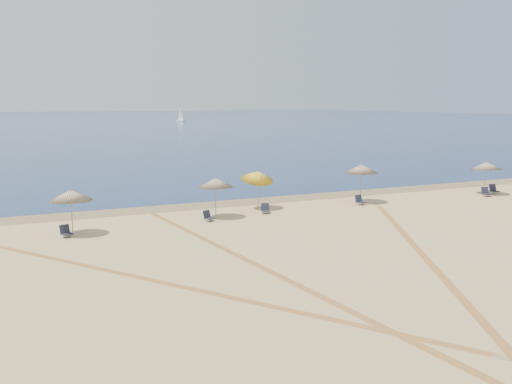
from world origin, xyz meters
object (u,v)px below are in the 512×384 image
Objects in this scene: chair_6 at (486,192)px; chair_3 at (208,216)px; umbrella_3 at (258,176)px; chair_2 at (66,232)px; chair_5 at (360,200)px; umbrella_2 at (216,183)px; chair_4 at (265,209)px; umbrella_1 at (71,195)px; chair_7 at (494,189)px; umbrella_5 at (486,166)px; umbrella_4 at (361,169)px; sailboat_0 at (181,116)px.

chair_3 is at bearing -165.53° from chair_6.
chair_2 is at bearing -166.65° from umbrella_3.
chair_5 is at bearing -12.07° from umbrella_3.
umbrella_2 reaches higher than chair_3.
chair_3 is 1.03× the size of chair_4.
umbrella_1 is 3.11× the size of chair_6.
chair_7 is (21.82, -0.35, -1.76)m from umbrella_2.
umbrella_3 is 1.10× the size of umbrella_5.
chair_5 is at bearing -170.28° from chair_6.
chair_6 is (17.14, -0.93, 0.03)m from chair_4.
chair_7 is (0.77, -0.13, -1.78)m from umbrella_5.
umbrella_4 is 11.71m from chair_3.
umbrella_5 reaches higher than chair_7.
chair_5 is 11.70m from chair_7.
chair_6 reaches higher than chair_5.
chair_3 is (7.83, 0.68, -0.00)m from chair_2.
chair_5 is at bearing 19.53° from chair_4.
umbrella_1 reaches higher than chair_6.
chair_2 is 18.75m from chair_5.
chair_7 is 0.11× the size of sailboat_0.
sailboat_0 reaches higher than chair_2.
umbrella_4 is 2.21m from chair_5.
chair_7 is (18.46, -1.75, -1.83)m from umbrella_3.
chair_7 is at bearing -113.35° from sailboat_0.
chair_5 is (18.32, 0.98, -1.75)m from umbrella_1.
umbrella_1 is 3.21× the size of chair_7.
sailboat_0 is (44.66, 161.25, 1.73)m from chair_4.
chair_5 reaches higher than chair_4.
chair_4 reaches higher than chair_3.
chair_4 is at bearing -119.68° from sailboat_0.
chair_2 is 11.83m from chair_4.
sailboat_0 is at bearing 76.97° from umbrella_4.
chair_2 is 0.11× the size of sailboat_0.
chair_5 is at bearing -13.55° from chair_2.
chair_7 reaches higher than chair_5.
chair_5 is (10.12, -0.04, -1.77)m from umbrella_2.
umbrella_2 is at bearing -157.28° from umbrella_3.
chair_4 is 17.17m from chair_6.
umbrella_3 is at bearing -119.76° from sailboat_0.
umbrella_3 is 4.99m from chair_3.
umbrella_5 is at bearing 18.72° from chair_4.
chair_3 is at bearing 2.10° from umbrella_1.
sailboat_0 is (26.02, 161.50, 1.69)m from chair_7.
sailboat_0 reaches higher than chair_7.
chair_5 is 0.93× the size of chair_7.
umbrella_4 is 3.43× the size of chair_6.
umbrella_3 reaches higher than umbrella_5.
chair_6 is 0.12× the size of sailboat_0.
sailboat_0 reaches higher than umbrella_2.
umbrella_1 is at bearing -168.15° from umbrella_3.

